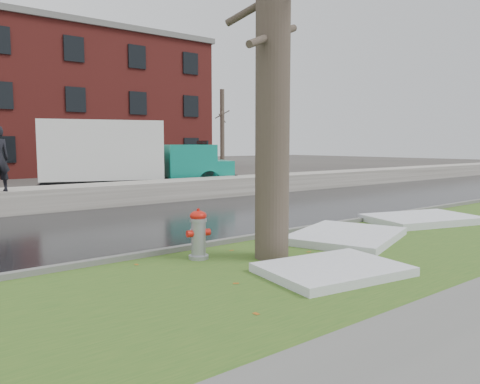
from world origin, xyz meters
TOP-DOWN VIEW (x-y plane):
  - ground at (0.00, 0.00)m, footprint 120.00×120.00m
  - verge at (0.00, -1.25)m, footprint 60.00×4.50m
  - road at (0.00, 4.50)m, footprint 60.00×7.00m
  - parking_lot at (0.00, 13.00)m, footprint 60.00×9.00m
  - curb at (0.00, 1.00)m, footprint 60.00×0.15m
  - snowbank at (0.00, 8.70)m, footprint 60.00×1.60m
  - brick_building at (2.00, 30.00)m, footprint 26.00×12.00m
  - bg_tree_right at (16.00, 24.00)m, footprint 1.40×1.62m
  - fire_hydrant at (-1.89, 0.26)m, footprint 0.46×0.41m
  - tree at (-0.79, -0.51)m, footprint 1.57×1.82m
  - box_truck at (2.03, 11.81)m, footprint 9.23×4.58m
  - snow_patch_near at (1.62, -0.30)m, footprint 3.13×2.77m
  - snow_patch_far at (-0.74, -1.92)m, footprint 2.41×1.91m
  - snow_patch_side at (5.00, -0.10)m, footprint 3.20×2.53m

SIDE VIEW (x-z plane):
  - ground at x=0.00m, z-range 0.00..0.00m
  - road at x=0.00m, z-range 0.00..0.03m
  - parking_lot at x=0.00m, z-range 0.00..0.03m
  - verge at x=0.00m, z-range 0.00..0.04m
  - curb at x=0.00m, z-range 0.00..0.14m
  - snow_patch_far at x=-0.74m, z-range 0.04..0.18m
  - snow_patch_near at x=1.62m, z-range 0.04..0.20m
  - snow_patch_side at x=5.00m, z-range 0.04..0.22m
  - snowbank at x=0.00m, z-range 0.00..0.75m
  - fire_hydrant at x=-1.89m, z-range 0.07..1.00m
  - box_truck at x=2.03m, z-range 0.09..3.18m
  - bg_tree_right at x=16.00m, z-range 0.08..6.58m
  - tree at x=-0.79m, z-range 0.07..7.81m
  - brick_building at x=2.00m, z-range 0.00..10.00m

